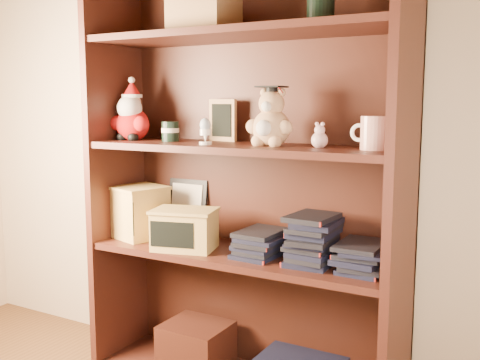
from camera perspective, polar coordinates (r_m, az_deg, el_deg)
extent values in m
cube|color=#C9B491|center=(2.24, 0.54, 11.74)|extent=(3.00, 0.04, 2.50)
cube|color=#3D1A11|center=(2.38, -12.33, 0.48)|extent=(0.03, 0.35, 1.60)
cube|color=#3D1A11|center=(1.83, 16.16, -1.87)|extent=(0.03, 0.35, 1.60)
cube|color=#39180F|center=(2.19, 2.14, 0.00)|extent=(1.20, 0.02, 1.60)
cube|color=#3D1A11|center=(2.03, 0.00, 14.60)|extent=(1.14, 0.33, 0.02)
cube|color=#39180F|center=(2.33, -4.46, -16.43)|extent=(0.25, 0.22, 0.18)
cube|color=#9E7547|center=(2.12, -3.67, 16.28)|extent=(0.22, 0.18, 0.12)
cylinder|color=black|center=(1.91, 8.19, 16.98)|extent=(0.09, 0.09, 0.11)
cube|color=#3D1A11|center=(2.10, 0.00, -7.67)|extent=(1.14, 0.33, 0.02)
cube|color=#3D1A11|center=(2.03, 0.00, 3.29)|extent=(1.14, 0.33, 0.02)
sphere|color=#A50F0F|center=(2.31, -10.84, 5.54)|extent=(0.13, 0.13, 0.13)
sphere|color=#A50F0F|center=(2.33, -12.34, 5.66)|extent=(0.06, 0.06, 0.06)
sphere|color=#A50F0F|center=(2.25, -10.02, 5.65)|extent=(0.06, 0.06, 0.06)
sphere|color=black|center=(2.30, -11.87, 4.32)|extent=(0.04, 0.04, 0.04)
sphere|color=black|center=(2.27, -10.82, 4.30)|extent=(0.04, 0.04, 0.04)
sphere|color=white|center=(2.29, -11.15, 7.18)|extent=(0.10, 0.10, 0.10)
sphere|color=#D8B293|center=(2.31, -10.90, 7.74)|extent=(0.07, 0.07, 0.07)
cone|color=#A50F0F|center=(2.31, -10.93, 9.12)|extent=(0.08, 0.08, 0.07)
sphere|color=white|center=(2.31, -10.96, 9.94)|extent=(0.03, 0.03, 0.03)
cylinder|color=white|center=(2.31, -10.91, 8.37)|extent=(0.08, 0.08, 0.01)
cylinder|color=black|center=(2.19, -7.09, 4.91)|extent=(0.07, 0.07, 0.08)
cylinder|color=beige|center=(2.19, -7.09, 5.04)|extent=(0.07, 0.07, 0.02)
cube|color=#9E7547|center=(2.19, -1.76, 6.09)|extent=(0.13, 0.03, 0.16)
cube|color=black|center=(2.18, -1.90, 6.08)|extent=(0.09, 0.02, 0.13)
cube|color=#9E7547|center=(2.22, -1.39, 4.37)|extent=(0.06, 0.06, 0.01)
cylinder|color=white|center=(2.01, -3.53, 3.76)|extent=(0.04, 0.04, 0.01)
cone|color=white|center=(2.01, -3.54, 4.32)|extent=(0.02, 0.02, 0.03)
cylinder|color=white|center=(2.01, -3.54, 4.88)|extent=(0.04, 0.04, 0.02)
ellipsoid|color=#ABBECF|center=(2.01, -3.55, 5.60)|extent=(0.04, 0.04, 0.05)
sphere|color=tan|center=(1.96, 3.21, 5.29)|extent=(0.13, 0.13, 0.13)
sphere|color=white|center=(1.91, 2.46, 5.31)|extent=(0.06, 0.06, 0.06)
sphere|color=tan|center=(1.97, 1.37, 5.45)|extent=(0.05, 0.05, 0.05)
sphere|color=tan|center=(1.92, 4.61, 5.35)|extent=(0.05, 0.05, 0.05)
sphere|color=tan|center=(1.95, 1.84, 3.97)|extent=(0.05, 0.05, 0.05)
sphere|color=tan|center=(1.92, 3.58, 3.89)|extent=(0.05, 0.05, 0.05)
sphere|color=tan|center=(1.96, 3.23, 7.76)|extent=(0.09, 0.09, 0.09)
sphere|color=white|center=(1.93, 2.73, 7.48)|extent=(0.04, 0.04, 0.04)
sphere|color=tan|center=(1.98, 2.50, 8.85)|extent=(0.03, 0.03, 0.03)
sphere|color=tan|center=(1.96, 4.24, 8.85)|extent=(0.03, 0.03, 0.03)
cylinder|color=black|center=(1.96, 3.24, 9.14)|extent=(0.04, 0.04, 0.02)
cube|color=black|center=(1.96, 3.24, 9.44)|extent=(0.09, 0.09, 0.01)
cylinder|color=#A50F0F|center=(1.93, 4.13, 9.15)|extent=(0.00, 0.04, 0.03)
sphere|color=#CB9D9C|center=(1.89, 8.08, 4.03)|extent=(0.06, 0.06, 0.06)
sphere|color=#CB9D9C|center=(1.89, 8.10, 5.04)|extent=(0.04, 0.04, 0.04)
sphere|color=#CB9D9C|center=(1.89, 7.83, 5.66)|extent=(0.01, 0.01, 0.01)
sphere|color=#CB9D9C|center=(1.89, 8.40, 5.64)|extent=(0.01, 0.01, 0.01)
cylinder|color=silver|center=(1.83, 13.47, 4.66)|extent=(0.09, 0.09, 0.11)
torus|color=white|center=(1.85, 12.02, 4.72)|extent=(0.06, 0.01, 0.06)
cube|color=black|center=(2.36, -5.37, -2.75)|extent=(0.19, 0.05, 0.23)
cube|color=beige|center=(2.35, -5.50, -2.78)|extent=(0.15, 0.03, 0.19)
cube|color=tan|center=(2.33, -10.17, -3.30)|extent=(0.23, 0.23, 0.20)
cube|color=black|center=(2.26, -11.68, -3.69)|extent=(0.13, 0.04, 0.13)
cube|color=tan|center=(2.32, -10.23, -0.79)|extent=(0.24, 0.24, 0.01)
cube|color=tan|center=(2.13, -5.64, -5.11)|extent=(0.26, 0.21, 0.14)
cube|color=black|center=(2.07, -6.93, -5.54)|extent=(0.16, 0.05, 0.09)
cube|color=tan|center=(2.11, -5.67, -3.11)|extent=(0.27, 0.22, 0.01)
cube|color=black|center=(2.05, 2.20, -7.44)|extent=(0.14, 0.20, 0.02)
cube|color=black|center=(2.05, 2.21, -7.01)|extent=(0.14, 0.20, 0.02)
cube|color=black|center=(2.04, 2.21, -6.58)|extent=(0.14, 0.20, 0.02)
cube|color=black|center=(2.04, 2.21, -6.14)|extent=(0.14, 0.20, 0.02)
cube|color=black|center=(2.03, 2.21, -5.70)|extent=(0.14, 0.20, 0.02)
cube|color=black|center=(2.03, 2.22, -5.27)|extent=(0.14, 0.20, 0.02)
cube|color=black|center=(1.97, 7.51, -8.16)|extent=(0.14, 0.20, 0.02)
cube|color=black|center=(1.96, 7.52, -7.71)|extent=(0.14, 0.20, 0.02)
cube|color=black|center=(1.96, 7.53, -7.26)|extent=(0.14, 0.20, 0.02)
cube|color=black|center=(1.96, 7.54, -6.81)|extent=(0.14, 0.20, 0.02)
cube|color=black|center=(1.95, 7.54, -6.35)|extent=(0.14, 0.20, 0.02)
cube|color=black|center=(1.95, 7.55, -5.90)|extent=(0.14, 0.20, 0.02)
cube|color=black|center=(1.94, 7.56, -5.44)|extent=(0.14, 0.20, 0.02)
cube|color=black|center=(1.94, 7.57, -4.98)|extent=(0.14, 0.20, 0.02)
cube|color=black|center=(1.94, 7.58, -4.52)|extent=(0.14, 0.20, 0.02)
cube|color=black|center=(1.93, 7.59, -4.06)|extent=(0.14, 0.20, 0.02)
cube|color=black|center=(1.91, 12.40, -8.76)|extent=(0.14, 0.20, 0.02)
cube|color=black|center=(1.91, 12.42, -8.30)|extent=(0.14, 0.20, 0.02)
cube|color=black|center=(1.90, 12.43, -7.83)|extent=(0.14, 0.20, 0.02)
cube|color=black|center=(1.90, 12.45, -7.37)|extent=(0.14, 0.20, 0.02)
cube|color=black|center=(1.90, 12.46, -6.90)|extent=(0.14, 0.20, 0.02)
cube|color=black|center=(1.89, 12.48, -6.43)|extent=(0.14, 0.20, 0.02)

